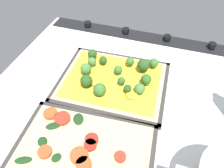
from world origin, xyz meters
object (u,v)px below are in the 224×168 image
at_px(veggie_pizza_back, 82,146).
at_px(baking_tray_front, 113,82).
at_px(baking_tray_back, 85,149).
at_px(broccoli_pizza, 114,78).

bearing_deg(veggie_pizza_back, baking_tray_front, -91.08).
bearing_deg(baking_tray_back, baking_tray_front, -89.29).
relative_size(broccoli_pizza, veggie_pizza_back, 0.98).
height_order(baking_tray_front, baking_tray_back, same).
distance_m(baking_tray_front, broccoli_pizza, 0.02).
xyz_separation_m(broccoli_pizza, baking_tray_back, (0.00, 0.24, -0.02)).
bearing_deg(broccoli_pizza, baking_tray_back, 89.90).
height_order(baking_tray_front, veggie_pizza_back, veggie_pizza_back).
xyz_separation_m(baking_tray_back, veggie_pizza_back, (0.01, -0.00, 0.01)).
distance_m(broccoli_pizza, baking_tray_back, 0.24).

